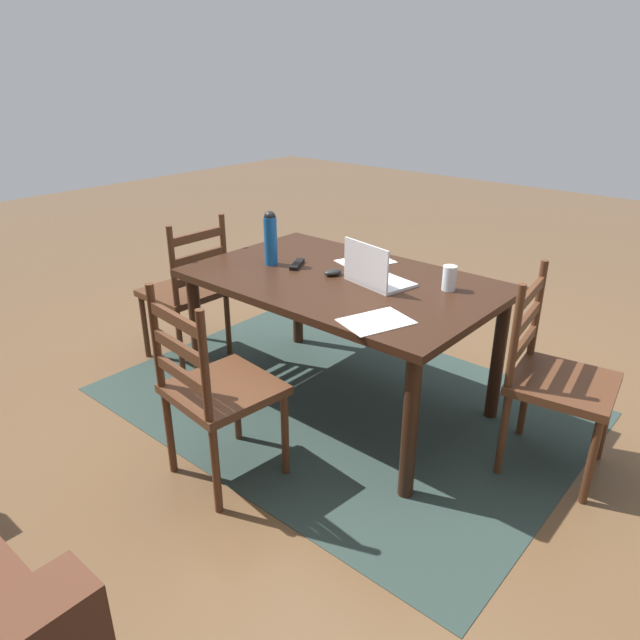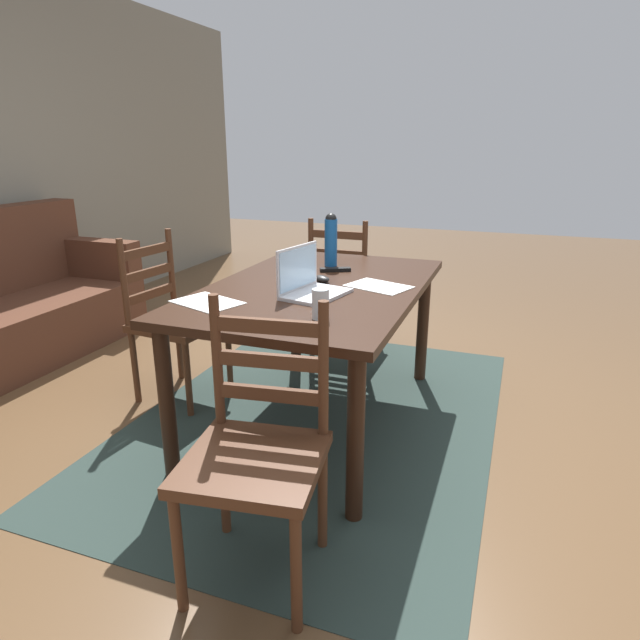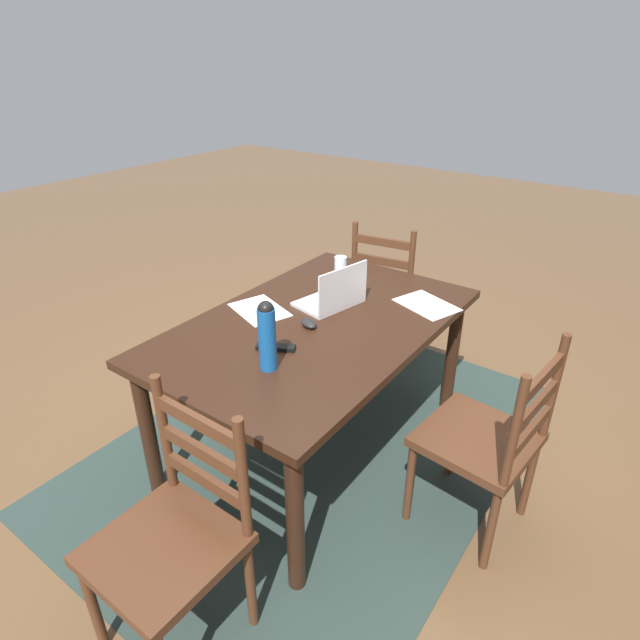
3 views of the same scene
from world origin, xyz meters
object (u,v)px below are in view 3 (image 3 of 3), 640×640
computer_mouse (309,323)px  tv_remote (276,347)px  water_bottle (267,335)px  chair_far_head (487,441)px  laptop (334,296)px  chair_right_far (173,538)px  chair_left_near (389,290)px  drinking_glass (340,267)px  dining_table (317,337)px

computer_mouse → tv_remote: 0.25m
water_bottle → chair_far_head: bearing=118.9°
laptop → tv_remote: 0.50m
chair_right_far → chair_far_head: (-1.09, 0.67, 0.00)m
computer_mouse → tv_remote: computer_mouse is taller
chair_left_near → drinking_glass: chair_left_near is taller
chair_right_far → computer_mouse: 1.09m
water_bottle → dining_table: bearing=-169.6°
water_bottle → tv_remote: (-0.13, -0.07, -0.15)m
laptop → water_bottle: (0.63, 0.11, 0.10)m
tv_remote → chair_far_head: bearing=81.3°
tv_remote → chair_left_near: bearing=160.1°
chair_far_head → tv_remote: size_ratio=5.59×
chair_right_far → drinking_glass: chair_right_far is taller
chair_right_far → computer_mouse: (-1.03, -0.20, 0.31)m
water_bottle → drinking_glass: (-0.95, -0.29, -0.09)m
chair_far_head → tv_remote: (0.31, -0.87, 0.30)m
chair_right_far → dining_table: bearing=-169.5°
drinking_glass → tv_remote: 0.85m
chair_right_far → laptop: size_ratio=2.64×
dining_table → tv_remote: size_ratio=9.44×
laptop → computer_mouse: bearing=5.4°
dining_table → drinking_glass: (-0.51, -0.21, 0.15)m
dining_table → chair_left_near: size_ratio=1.69×
computer_mouse → tv_remote: size_ratio=0.59×
chair_right_far → water_bottle: (-0.65, -0.12, 0.45)m
chair_far_head → laptop: 0.99m
water_bottle → drinking_glass: size_ratio=2.43×
chair_far_head → computer_mouse: size_ratio=9.50×
laptop → computer_mouse: laptop is taller
chair_left_near → chair_far_head: 1.53m
drinking_glass → chair_left_near: bearing=179.1°
chair_right_far → computer_mouse: chair_right_far is taller
dining_table → computer_mouse: (0.06, -0.00, 0.10)m
drinking_glass → computer_mouse: bearing=19.7°
computer_mouse → water_bottle: bearing=36.1°
drinking_glass → tv_remote: drinking_glass is taller
water_bottle → computer_mouse: water_bottle is taller
drinking_glass → computer_mouse: (0.57, 0.20, -0.05)m
chair_right_far → water_bottle: 0.80m
chair_left_near → computer_mouse: size_ratio=9.50×
drinking_glass → laptop: bearing=29.2°
chair_right_far → chair_left_near: (-2.18, -0.40, 0.00)m
chair_right_far → drinking_glass: size_ratio=7.65×
chair_far_head → drinking_glass: chair_far_head is taller
chair_right_far → laptop: (-1.28, -0.23, 0.35)m
chair_far_head → drinking_glass: size_ratio=7.65×
chair_right_far → chair_left_near: size_ratio=1.00×
dining_table → water_bottle: (0.44, 0.08, 0.24)m
laptop → computer_mouse: 0.25m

